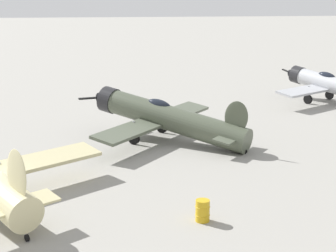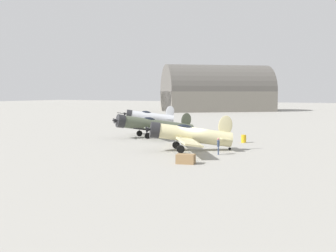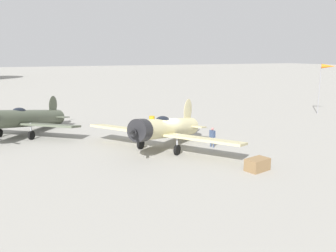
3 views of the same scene
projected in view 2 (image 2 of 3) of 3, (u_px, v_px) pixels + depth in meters
ground_plane at (192, 151)px, 45.04m from camera, size 400.00×400.00×0.00m
airplane_foreground at (188, 135)px, 44.85m from camera, size 9.42×11.88×3.71m
airplane_mid_apron at (153, 125)px, 58.28m from camera, size 10.15×10.69×3.28m
airplane_far_line at (148, 117)px, 76.93m from camera, size 9.35×10.49×3.63m
ground_crew_mechanic at (218, 145)px, 42.22m from camera, size 0.35×0.60×1.62m
equipment_crate at (186, 159)px, 36.94m from camera, size 1.73×1.30×0.81m
fuel_drum at (244, 139)px, 52.09m from camera, size 0.63×0.63×0.94m
distant_hangar at (217, 94)px, 135.09m from camera, size 35.35×33.63×16.31m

